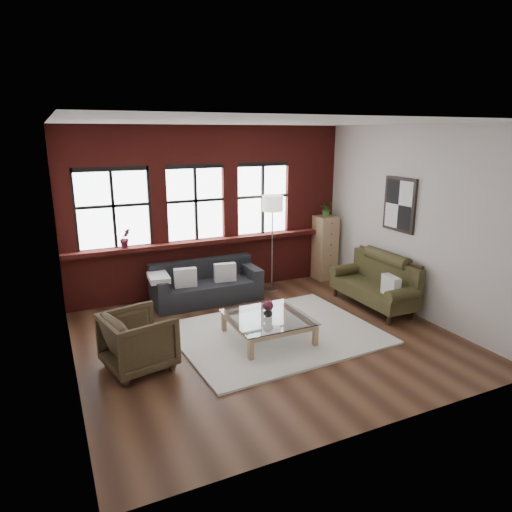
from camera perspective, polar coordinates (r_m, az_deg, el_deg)
name	(u,v)px	position (r m, az deg, el deg)	size (l,w,h in m)	color
floor	(267,338)	(7.15, 1.33, -10.18)	(5.50, 5.50, 0.00)	#3E2316
ceiling	(268,122)	(6.46, 1.51, 16.41)	(5.50, 5.50, 0.00)	white
wall_back	(210,211)	(8.89, -5.81, 5.64)	(5.50, 5.50, 0.00)	beige
wall_front	(382,288)	(4.60, 15.44, -3.86)	(5.50, 5.50, 0.00)	beige
wall_left	(63,258)	(5.96, -22.98, -0.22)	(5.00, 5.00, 0.00)	beige
wall_right	(412,222)	(8.20, 18.93, 4.09)	(5.00, 5.00, 0.00)	beige
brick_backwall	(211,211)	(8.83, -5.68, 5.58)	(5.50, 0.12, 3.20)	maroon
sill_ledge	(213,241)	(8.86, -5.39, 1.92)	(5.50, 0.30, 0.08)	maroon
window_left	(113,210)	(8.40, -17.43, 5.51)	(1.38, 0.10, 1.50)	black
window_mid	(195,204)	(8.72, -7.60, 6.40)	(1.38, 0.10, 1.50)	black
window_right	(262,200)	(9.24, 0.76, 7.01)	(1.38, 0.10, 1.50)	black
wall_poster	(400,205)	(8.36, 17.51, 6.15)	(0.05, 0.74, 0.94)	black
shag_rug	(277,333)	(7.26, 2.59, -9.61)	(3.03, 2.38, 0.03)	beige
dark_sofa	(207,283)	(8.54, -6.20, -3.35)	(2.00, 0.81, 0.72)	black
pillow_a	(185,278)	(8.27, -8.82, -2.69)	(0.40, 0.14, 0.34)	silver
pillow_b	(225,272)	(8.50, -3.89, -2.04)	(0.40, 0.14, 0.34)	silver
vintage_settee	(373,282)	(8.43, 14.44, -3.19)	(0.79, 1.77, 0.94)	#343018
pillow_settee	(391,286)	(7.96, 16.50, -3.60)	(0.14, 0.38, 0.34)	silver
armchair	(139,341)	(6.35, -14.47, -10.23)	(0.83, 0.85, 0.78)	#3A2E1D
coffee_table	(268,328)	(7.02, 1.50, -9.02)	(1.16, 1.16, 0.39)	#A17E57
vase	(268,312)	(6.91, 1.52, -7.03)	(0.14, 0.14, 0.14)	#B2B2B2
flowers	(268,306)	(6.87, 1.52, -6.24)	(0.16, 0.16, 0.16)	#5A1F33
drawer_chest	(325,248)	(9.85, 8.60, 1.03)	(0.42, 0.42, 1.36)	#A17E57
potted_plant_top	(326,209)	(9.68, 8.80, 5.85)	(0.28, 0.24, 0.31)	#2D5923
floor_lamp	(272,240)	(8.97, 2.04, 2.04)	(0.40, 0.40, 2.05)	#A5A5A8
sill_plant	(125,238)	(8.39, -16.04, 2.16)	(0.19, 0.16, 0.35)	#5A1F33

